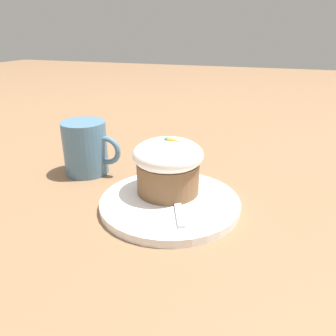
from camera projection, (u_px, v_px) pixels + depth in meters
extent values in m
plane|color=#846042|center=(170.00, 206.00, 0.49)|extent=(4.00, 4.00, 0.00)
cylinder|color=white|center=(170.00, 203.00, 0.49)|extent=(0.21, 0.21, 0.01)
cylinder|color=brown|center=(168.00, 177.00, 0.50)|extent=(0.10, 0.10, 0.05)
ellipsoid|color=white|center=(168.00, 154.00, 0.49)|extent=(0.11, 0.11, 0.05)
cone|color=orange|center=(175.00, 141.00, 0.48)|extent=(0.02, 0.01, 0.01)
sphere|color=green|center=(167.00, 140.00, 0.48)|extent=(0.01, 0.01, 0.01)
cube|color=#B7B7BC|center=(179.00, 212.00, 0.45)|extent=(0.04, 0.07, 0.00)
ellipsoid|color=#B7B7BC|center=(176.00, 194.00, 0.50)|extent=(0.05, 0.05, 0.01)
cylinder|color=teal|center=(85.00, 148.00, 0.59)|extent=(0.08, 0.08, 0.10)
torus|color=teal|center=(107.00, 150.00, 0.58)|extent=(0.05, 0.01, 0.05)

